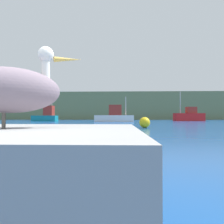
{
  "coord_description": "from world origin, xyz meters",
  "views": [
    {
      "loc": [
        1.14,
        -1.75,
        0.84
      ],
      "look_at": [
        0.58,
        13.53,
        1.15
      ],
      "focal_mm": 35.66,
      "sensor_mm": 36.0,
      "label": 1
    }
  ],
  "objects_px": {
    "pelican": "(11,89)",
    "fishing_boat_white": "(114,116)",
    "mooring_buoy": "(145,122)",
    "fishing_boat_teal": "(46,116)",
    "fishing_boat_red": "(189,116)"
  },
  "relations": [
    {
      "from": "pelican",
      "to": "fishing_boat_white",
      "type": "height_order",
      "value": "fishing_boat_white"
    },
    {
      "from": "pelican",
      "to": "mooring_buoy",
      "type": "xyz_separation_m",
      "value": [
        2.92,
        14.33,
        -0.72
      ]
    },
    {
      "from": "fishing_boat_teal",
      "to": "mooring_buoy",
      "type": "xyz_separation_m",
      "value": [
        15.07,
        -22.72,
        -0.6
      ]
    },
    {
      "from": "fishing_boat_red",
      "to": "fishing_boat_teal",
      "type": "xyz_separation_m",
      "value": [
        -26.39,
        -3.46,
        0.03
      ]
    },
    {
      "from": "fishing_boat_white",
      "to": "fishing_boat_teal",
      "type": "bearing_deg",
      "value": 162.17
    },
    {
      "from": "fishing_boat_red",
      "to": "mooring_buoy",
      "type": "distance_m",
      "value": 28.53
    },
    {
      "from": "fishing_boat_white",
      "to": "fishing_boat_red",
      "type": "bearing_deg",
      "value": 26.79
    },
    {
      "from": "pelican",
      "to": "fishing_boat_red",
      "type": "distance_m",
      "value": 42.94
    },
    {
      "from": "fishing_boat_white",
      "to": "fishing_boat_red",
      "type": "distance_m",
      "value": 15.83
    },
    {
      "from": "mooring_buoy",
      "to": "fishing_boat_red",
      "type": "bearing_deg",
      "value": 66.62
    },
    {
      "from": "fishing_boat_teal",
      "to": "mooring_buoy",
      "type": "distance_m",
      "value": 27.27
    },
    {
      "from": "mooring_buoy",
      "to": "fishing_boat_white",
      "type": "bearing_deg",
      "value": 98.23
    },
    {
      "from": "pelican",
      "to": "mooring_buoy",
      "type": "height_order",
      "value": "pelican"
    },
    {
      "from": "pelican",
      "to": "fishing_boat_teal",
      "type": "relative_size",
      "value": 0.26
    },
    {
      "from": "fishing_boat_white",
      "to": "fishing_boat_teal",
      "type": "distance_m",
      "value": 12.92
    }
  ]
}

